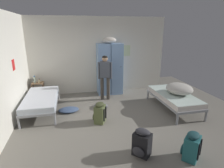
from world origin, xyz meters
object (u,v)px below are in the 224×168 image
(locker_bank, at_px, (110,68))
(bedding_heap, at_px, (179,89))
(bed_left_rear, at_px, (41,99))
(lotion_bottle, at_px, (39,81))
(backpack_olive, at_px, (100,113))
(backpack_teal, at_px, (191,146))
(person_traveler, at_px, (105,74))
(water_bottle, at_px, (35,80))
(backpack_black, at_px, (142,143))
(clothes_pile_grey, at_px, (101,106))
(shelf_unit, at_px, (38,89))
(clothes_pile_denim, at_px, (69,110))
(bed_right, at_px, (174,97))

(locker_bank, distance_m, bedding_heap, 2.55)
(bed_left_rear, distance_m, bedding_heap, 4.07)
(lotion_bottle, height_order, backpack_olive, lotion_bottle)
(locker_bank, distance_m, backpack_teal, 4.08)
(bed_left_rear, bearing_deg, lotion_bottle, 99.21)
(person_traveler, bearing_deg, water_bottle, 165.44)
(backpack_black, bearing_deg, lotion_bottle, 122.59)
(backpack_black, xyz_separation_m, clothes_pile_grey, (-0.40, 2.38, -0.20))
(water_bottle, xyz_separation_m, clothes_pile_grey, (2.06, -1.28, -0.62))
(bedding_heap, distance_m, backpack_black, 2.62)
(shelf_unit, distance_m, backpack_olive, 2.82)
(bed_left_rear, bearing_deg, clothes_pile_grey, -3.74)
(locker_bank, xyz_separation_m, backpack_teal, (0.70, -3.95, -0.71))
(locker_bank, xyz_separation_m, lotion_bottle, (-2.46, -0.05, -0.33))
(shelf_unit, bearing_deg, clothes_pile_grey, -32.53)
(locker_bank, bearing_deg, person_traveler, -115.64)
(backpack_olive, distance_m, clothes_pile_denim, 1.17)
(bedding_heap, distance_m, lotion_bottle, 4.55)
(clothes_pile_denim, bearing_deg, locker_bank, 41.20)
(clothes_pile_grey, bearing_deg, bed_right, -14.71)
(locker_bank, xyz_separation_m, clothes_pile_denim, (-1.52, -1.33, -0.92))
(water_bottle, bearing_deg, shelf_unit, -14.04)
(bedding_heap, height_order, backpack_teal, bedding_heap)
(bed_right, bearing_deg, clothes_pile_grey, 165.29)
(lotion_bottle, bearing_deg, backpack_olive, -50.91)
(bed_right, xyz_separation_m, backpack_teal, (-0.88, -2.12, -0.12))
(locker_bank, distance_m, clothes_pile_denim, 2.22)
(person_traveler, distance_m, clothes_pile_denim, 1.68)
(backpack_teal, bearing_deg, bed_right, 67.54)
(shelf_unit, distance_m, lotion_bottle, 0.30)
(clothes_pile_denim, bearing_deg, backpack_black, -59.50)
(shelf_unit, relative_size, clothes_pile_grey, 1.22)
(bed_right, bearing_deg, person_traveler, 146.39)
(shelf_unit, xyz_separation_m, backpack_olive, (1.80, -2.17, -0.09))
(backpack_black, bearing_deg, locker_bank, 87.55)
(clothes_pile_grey, bearing_deg, clothes_pile_denim, -176.19)
(person_traveler, height_order, water_bottle, person_traveler)
(bedding_heap, distance_m, water_bottle, 4.72)
(backpack_black, distance_m, backpack_olive, 1.59)
(locker_bank, bearing_deg, bedding_heap, -47.35)
(bed_right, xyz_separation_m, water_bottle, (-4.19, 1.84, 0.30))
(bed_right, bearing_deg, bedding_heap, -13.82)
(backpack_teal, distance_m, clothes_pile_grey, 2.97)
(locker_bank, bearing_deg, lotion_bottle, -178.95)
(shelf_unit, bearing_deg, lotion_bottle, -29.74)
(locker_bank, relative_size, bed_left_rear, 1.09)
(bed_left_rear, distance_m, backpack_olive, 1.86)
(person_traveler, bearing_deg, shelf_unit, 165.42)
(person_traveler, xyz_separation_m, backpack_olive, (-0.45, -1.58, -0.65))
(water_bottle, bearing_deg, clothes_pile_denim, -51.04)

